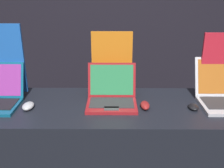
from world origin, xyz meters
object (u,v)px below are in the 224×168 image
at_px(mouse_front, 28,106).
at_px(mouse_middle, 145,105).
at_px(promo_stand_back, 222,66).
at_px(promo_stand_front, 1,62).
at_px(promo_stand_middle, 112,64).
at_px(mouse_back, 193,107).
at_px(laptop_middle, 112,95).

relative_size(mouse_front, mouse_middle, 0.98).
distance_m(mouse_middle, promo_stand_back, 0.64).
bearing_deg(mouse_middle, promo_stand_front, 167.36).
height_order(promo_stand_middle, mouse_back, promo_stand_middle).
xyz_separation_m(laptop_middle, mouse_back, (0.52, -0.09, -0.04)).
bearing_deg(mouse_back, promo_stand_front, 169.86).
height_order(promo_stand_front, promo_stand_back, promo_stand_front).
relative_size(promo_stand_middle, promo_stand_back, 1.00).
distance_m(promo_stand_front, laptop_middle, 0.80).
xyz_separation_m(promo_stand_front, promo_stand_back, (1.55, 0.02, -0.03)).
bearing_deg(promo_stand_middle, mouse_back, -28.52).
height_order(mouse_middle, promo_stand_back, promo_stand_back).
relative_size(laptop_middle, promo_stand_middle, 0.73).
relative_size(laptop_middle, mouse_middle, 2.86).
height_order(mouse_front, promo_stand_front, promo_stand_front).
relative_size(mouse_front, promo_stand_middle, 0.25).
bearing_deg(promo_stand_middle, promo_stand_front, -175.99).
distance_m(mouse_front, mouse_middle, 0.75).
height_order(mouse_back, promo_stand_back, promo_stand_back).
height_order(promo_stand_front, mouse_back, promo_stand_front).
bearing_deg(promo_stand_front, laptop_middle, -10.67).
bearing_deg(mouse_front, mouse_middle, 1.21).
xyz_separation_m(laptop_middle, mouse_middle, (0.22, -0.08, -0.04)).
bearing_deg(laptop_middle, promo_stand_back, 12.11).
xyz_separation_m(promo_stand_front, laptop_middle, (0.77, -0.14, -0.18)).
bearing_deg(mouse_front, promo_stand_middle, 28.47).
bearing_deg(promo_stand_front, promo_stand_middle, 4.01).
bearing_deg(mouse_front, promo_stand_front, 134.62).
height_order(mouse_front, promo_stand_back, promo_stand_back).
height_order(mouse_front, mouse_back, mouse_front).
xyz_separation_m(promo_stand_front, promo_stand_middle, (0.77, 0.05, -0.03)).
bearing_deg(laptop_middle, mouse_middle, -19.40).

